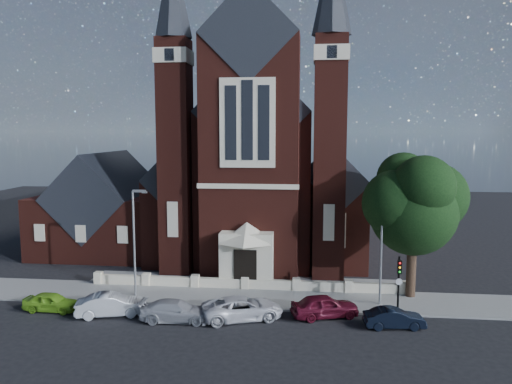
% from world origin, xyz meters
% --- Properties ---
extents(ground, '(120.00, 120.00, 0.00)m').
position_xyz_m(ground, '(0.00, 15.00, 0.00)').
color(ground, black).
rests_on(ground, ground).
extents(pavement_strip, '(60.00, 5.00, 0.12)m').
position_xyz_m(pavement_strip, '(0.00, 4.50, 0.00)').
color(pavement_strip, gray).
rests_on(pavement_strip, ground).
extents(forecourt_paving, '(26.00, 3.00, 0.14)m').
position_xyz_m(forecourt_paving, '(0.00, 8.50, 0.00)').
color(forecourt_paving, gray).
rests_on(forecourt_paving, ground).
extents(forecourt_wall, '(24.00, 0.40, 0.90)m').
position_xyz_m(forecourt_wall, '(0.00, 6.50, 0.00)').
color(forecourt_wall, beige).
rests_on(forecourt_wall, ground).
extents(church, '(20.01, 34.90, 29.20)m').
position_xyz_m(church, '(-0.00, 22.94, 8.19)').
color(church, '#471A13').
rests_on(church, ground).
extents(parish_hall, '(12.00, 12.20, 10.24)m').
position_xyz_m(parish_hall, '(-16.00, 18.00, 4.01)').
color(parish_hall, '#471A13').
rests_on(parish_hall, ground).
extents(street_tree, '(6.40, 6.60, 10.70)m').
position_xyz_m(street_tree, '(12.60, 5.71, 6.96)').
color(street_tree, black).
rests_on(street_tree, ground).
extents(street_lamp_left, '(1.16, 0.22, 8.09)m').
position_xyz_m(street_lamp_left, '(-7.91, 4.00, 4.60)').
color(street_lamp_left, gray).
rests_on(street_lamp_left, ground).
extents(street_lamp_right, '(1.16, 0.22, 8.09)m').
position_xyz_m(street_lamp_right, '(10.09, 4.00, 4.60)').
color(street_lamp_right, gray).
rests_on(street_lamp_right, ground).
extents(traffic_signal, '(0.28, 0.42, 4.00)m').
position_xyz_m(traffic_signal, '(11.00, 2.43, 2.58)').
color(traffic_signal, black).
rests_on(traffic_signal, ground).
extents(car_lime_van, '(3.82, 1.61, 1.29)m').
position_xyz_m(car_lime_van, '(-12.72, 0.39, 0.64)').
color(car_lime_van, '#6FB123').
rests_on(car_lime_van, ground).
extents(car_silver_a, '(4.87, 2.89, 1.52)m').
position_xyz_m(car_silver_a, '(-8.23, -0.02, 0.76)').
color(car_silver_a, '#AEB3B6').
rests_on(car_silver_a, ground).
extents(car_silver_b, '(4.83, 2.17, 1.37)m').
position_xyz_m(car_silver_b, '(-3.65, -0.47, 0.69)').
color(car_silver_b, '#A4A6AC').
rests_on(car_silver_b, ground).
extents(car_white_suv, '(5.89, 4.14, 1.49)m').
position_xyz_m(car_white_suv, '(0.62, 0.37, 0.75)').
color(car_white_suv, silver).
rests_on(car_white_suv, ground).
extents(car_dark_red, '(4.85, 3.15, 1.54)m').
position_xyz_m(car_dark_red, '(6.03, 1.31, 0.77)').
color(car_dark_red, '#520E1E').
rests_on(car_dark_red, ground).
extents(car_navy, '(3.92, 1.74, 1.25)m').
position_xyz_m(car_navy, '(10.36, -0.05, 0.63)').
color(car_navy, black).
rests_on(car_navy, ground).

